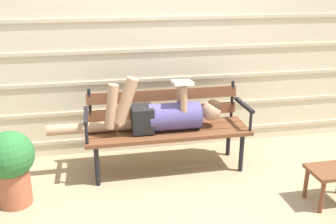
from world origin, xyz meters
TOP-DOWN VIEW (x-y plane):
  - ground_plane at (0.00, 0.00)m, footprint 12.00×12.00m
  - house_siding at (0.00, 0.67)m, footprint 5.34×0.08m
  - park_bench at (-0.00, 0.19)m, footprint 1.57×0.48m
  - reclining_person at (-0.07, 0.12)m, footprint 1.65×0.26m
  - footstool at (1.22, -0.73)m, footprint 0.40×0.30m
  - potted_plant at (-1.37, -0.22)m, footprint 0.39×0.39m

SIDE VIEW (x-z plane):
  - ground_plane at x=0.00m, z-range 0.00..0.00m
  - footstool at x=1.22m, z-range 0.10..0.41m
  - potted_plant at x=-1.37m, z-range 0.05..0.70m
  - park_bench at x=0.00m, z-range 0.06..0.86m
  - reclining_person at x=-0.07m, z-range 0.30..0.86m
  - house_siding at x=0.00m, z-range 0.00..2.51m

